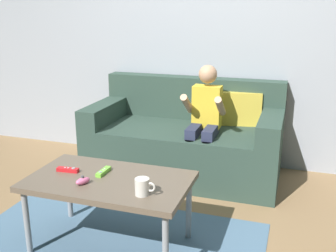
{
  "coord_description": "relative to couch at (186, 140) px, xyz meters",
  "views": [
    {
      "loc": [
        0.75,
        -2.1,
        1.43
      ],
      "look_at": [
        -0.11,
        0.51,
        0.62
      ],
      "focal_mm": 42.55,
      "sensor_mm": 36.0,
      "label": 1
    }
  ],
  "objects": [
    {
      "name": "game_remote_lime_far_corner",
      "position": [
        -0.19,
        -1.2,
        0.16
      ],
      "size": [
        0.04,
        0.14,
        0.03
      ],
      "color": "#72C638",
      "rests_on": "coffee_table"
    },
    {
      "name": "coffee_mug",
      "position": [
        0.15,
        -1.4,
        0.2
      ],
      "size": [
        0.12,
        0.08,
        0.09
      ],
      "color": "silver",
      "rests_on": "coffee_table"
    },
    {
      "name": "game_remote_red_near_edge",
      "position": [
        -0.42,
        -1.25,
        0.16
      ],
      "size": [
        0.14,
        0.05,
        0.03
      ],
      "color": "red",
      "rests_on": "coffee_table"
    },
    {
      "name": "nunchuk_pink",
      "position": [
        -0.23,
        -1.38,
        0.17
      ],
      "size": [
        0.08,
        0.1,
        0.05
      ],
      "color": "pink",
      "rests_on": "coffee_table"
    },
    {
      "name": "couch",
      "position": [
        0.0,
        0.0,
        0.0
      ],
      "size": [
        1.65,
        0.8,
        0.83
      ],
      "color": "#2D4238",
      "rests_on": "ground"
    },
    {
      "name": "wall_back",
      "position": [
        0.14,
        0.4,
        0.95
      ],
      "size": [
        5.1,
        0.05,
        2.5
      ],
      "primitive_type": "cube",
      "color": "#999EA8",
      "rests_on": "ground"
    },
    {
      "name": "area_rug",
      "position": [
        -0.13,
        -1.26,
        -0.3
      ],
      "size": [
        1.86,
        1.12,
        0.01
      ],
      "primitive_type": "cube",
      "color": "slate",
      "rests_on": "ground"
    },
    {
      "name": "coffee_table",
      "position": [
        -0.13,
        -1.26,
        0.11
      ],
      "size": [
        0.97,
        0.57,
        0.45
      ],
      "color": "brown",
      "rests_on": "ground"
    },
    {
      "name": "ground_plane",
      "position": [
        0.14,
        -1.14,
        -0.3
      ],
      "size": [
        10.21,
        10.21,
        0.0
      ],
      "primitive_type": "plane",
      "color": "olive"
    },
    {
      "name": "person_seated_on_couch",
      "position": [
        0.2,
        -0.18,
        0.27
      ],
      "size": [
        0.33,
        0.4,
        1.0
      ],
      "color": "#282D47",
      "rests_on": "ground"
    }
  ]
}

